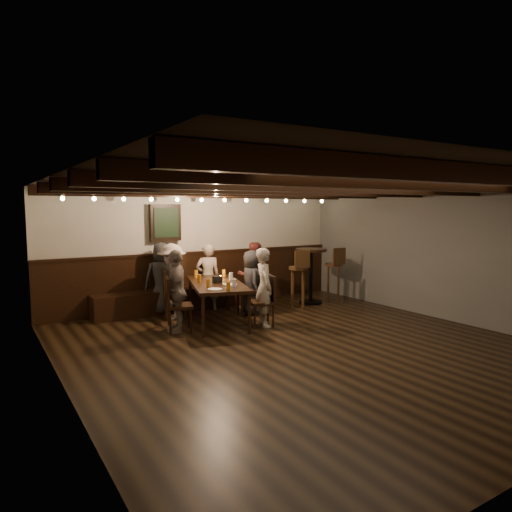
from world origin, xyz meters
TOP-DOWN VIEW (x-y plane):
  - room at (-0.29, 2.21)m, footprint 7.00×7.00m
  - dining_table at (-0.40, 1.97)m, footprint 1.39×2.09m
  - chair_left_near at (-0.95, 2.62)m, footprint 0.52×0.52m
  - chair_left_far at (-1.22, 1.76)m, footprint 0.52×0.52m
  - chair_right_near at (0.42, 2.19)m, footprint 0.56×0.56m
  - chair_right_far at (0.15, 1.33)m, footprint 0.50×0.50m
  - person_bench_left at (-0.99, 3.10)m, footprint 0.78×0.62m
  - person_bench_centre at (-0.09, 2.97)m, footprint 0.56×0.45m
  - person_bench_right at (0.73, 2.56)m, footprint 0.78×0.69m
  - person_left_near at (-0.98, 2.63)m, footprint 0.76×1.01m
  - person_left_far at (-1.25, 1.77)m, footprint 0.56×0.86m
  - person_right_near at (0.45, 2.18)m, footprint 0.56×0.69m
  - person_right_far at (0.18, 1.32)m, footprint 0.46×0.57m
  - pint_a at (-0.46, 2.72)m, footprint 0.07×0.07m
  - pint_b at (0.03, 2.52)m, footprint 0.07×0.07m
  - pint_c at (-0.66, 2.16)m, footprint 0.07×0.07m
  - pint_d at (-0.06, 2.07)m, footprint 0.07×0.07m
  - pint_e at (-0.75, 1.61)m, footprint 0.07×0.07m
  - pint_f at (-0.38, 1.39)m, footprint 0.07×0.07m
  - pint_g at (-0.59, 1.19)m, footprint 0.07×0.07m
  - plate_near at (-0.75, 1.35)m, footprint 0.24×0.24m
  - plate_far at (-0.32, 1.63)m, footprint 0.24×0.24m
  - condiment_caddy at (-0.42, 1.92)m, footprint 0.15×0.10m
  - candle at (-0.20, 2.22)m, footprint 0.05×0.05m
  - high_top_table at (2.05, 2.37)m, footprint 0.66×0.66m
  - bar_stool_left at (1.55, 2.16)m, footprint 0.38×0.41m
  - bar_stool_right at (2.55, 2.21)m, footprint 0.38×0.39m

SIDE VIEW (x-z plane):
  - chair_right_far at x=0.15m, z-range -0.17..0.71m
  - chair_left_far at x=-1.22m, z-range -0.18..0.73m
  - chair_left_near at x=-0.95m, z-range -0.18..0.73m
  - chair_right_near at x=0.42m, z-range -0.19..0.78m
  - bar_stool_left at x=1.55m, z-range -0.15..1.04m
  - bar_stool_right at x=2.55m, z-range -0.15..1.04m
  - person_right_near at x=0.45m, z-range 0.00..1.24m
  - dining_table at x=-0.40m, z-range 0.30..1.02m
  - person_bench_centre at x=-0.09m, z-range 0.00..1.33m
  - person_bench_right at x=0.73m, z-range 0.00..1.35m
  - person_right_far at x=0.18m, z-range 0.00..1.36m
  - person_left_far at x=-1.25m, z-range 0.00..1.36m
  - person_bench_left at x=-0.99m, z-range 0.00..1.39m
  - person_left_near at x=-0.98m, z-range 0.00..1.40m
  - plate_near at x=-0.75m, z-range 0.72..0.73m
  - plate_far at x=-0.32m, z-range 0.72..0.73m
  - candle at x=-0.20m, z-range 0.72..0.77m
  - high_top_table at x=2.05m, z-range 0.18..1.36m
  - condiment_caddy at x=-0.42m, z-range 0.72..0.84m
  - pint_a at x=-0.46m, z-range 0.72..0.86m
  - pint_b at x=0.03m, z-range 0.72..0.86m
  - pint_c at x=-0.66m, z-range 0.72..0.86m
  - pint_d at x=-0.06m, z-range 0.72..0.86m
  - pint_e at x=-0.75m, z-range 0.72..0.86m
  - pint_f at x=-0.38m, z-range 0.72..0.86m
  - pint_g at x=-0.59m, z-range 0.72..0.86m
  - room at x=-0.29m, z-range -2.43..4.57m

